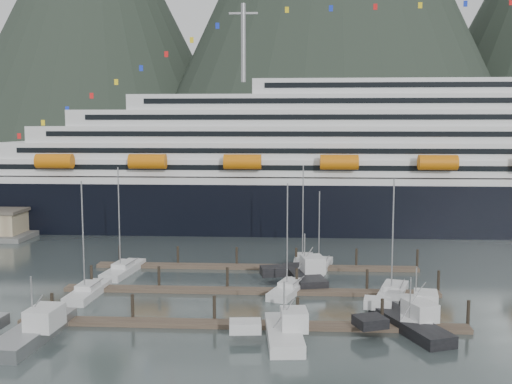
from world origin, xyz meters
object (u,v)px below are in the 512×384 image
cruise_ship (435,170)px  sailboat_a (88,293)px  trawler_e (303,275)px  sailboat_c (289,289)px  sailboat_f (320,266)px  trawler_b (283,332)px  trawler_c (408,323)px  sailboat_e (123,270)px  sailboat_g (303,263)px  sailboat_h (392,294)px  trawler_d (414,311)px  trawler_a (32,330)px

cruise_ship → sailboat_a: (-55.22, -54.65, -11.59)m
trawler_e → sailboat_c: bearing=148.7°
sailboat_c → sailboat_f: bearing=0.1°
trawler_b → trawler_c: size_ratio=0.83×
sailboat_e → sailboat_g: (26.01, 6.04, -0.01)m
sailboat_c → sailboat_h: sailboat_h is taller
sailboat_a → cruise_ship: bearing=-42.6°
cruise_ship → trawler_d: cruise_ship is taller
sailboat_g → trawler_b: 31.85m
sailboat_e → sailboat_h: size_ratio=1.03×
sailboat_c → trawler_e: (1.87, 5.59, 0.49)m
trawler_d → sailboat_g: bearing=36.6°
trawler_a → trawler_d: bearing=-73.3°
cruise_ship → trawler_b: (-30.54, -68.69, -11.18)m
sailboat_a → sailboat_h: sailboat_h is taller
sailboat_h → trawler_a: sailboat_h is taller
trawler_e → trawler_d: bearing=-154.0°
sailboat_g → sailboat_h: 19.29m
sailboat_h → trawler_c: 12.09m
sailboat_a → trawler_d: sailboat_a is taller
sailboat_f → trawler_b: 30.48m
sailboat_g → trawler_c: sailboat_g is taller
cruise_ship → sailboat_c: size_ratio=14.34×
sailboat_g → trawler_e: 9.06m
sailboat_g → sailboat_f: bearing=-120.4°
sailboat_e → sailboat_f: (28.50, 4.35, -0.03)m
sailboat_g → trawler_d: sailboat_g is taller
sailboat_f → trawler_a: (-30.15, -31.30, 0.49)m
sailboat_h → trawler_e: size_ratio=1.31×
sailboat_e → sailboat_g: bearing=-70.4°
trawler_b → trawler_d: (14.48, 7.76, -0.02)m
sailboat_h → trawler_d: (1.07, -8.06, 0.39)m
cruise_ship → sailboat_a: bearing=-135.3°
trawler_c → trawler_d: (1.40, 4.03, 0.02)m
trawler_a → sailboat_h: bearing=-62.3°
trawler_c → trawler_b: bearing=84.6°
sailboat_f → trawler_c: 27.53m
trawler_a → trawler_e: bearing=-45.2°
sailboat_c → trawler_d: sailboat_c is taller
trawler_b → trawler_e: 22.84m
sailboat_e → sailboat_f: size_ratio=1.31×
sailboat_g → trawler_c: (10.54, -28.02, 0.38)m
sailboat_e → trawler_a: sailboat_e is taller
trawler_a → trawler_e: trawler_e is taller
trawler_c → sailboat_h: bearing=-22.9°
sailboat_a → trawler_d: size_ratio=1.35×
sailboat_e → sailboat_h: sailboat_e is taller
sailboat_h → trawler_d: 8.14m
sailboat_c → trawler_e: size_ratio=1.24×
trawler_c → trawler_d: trawler_d is taller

